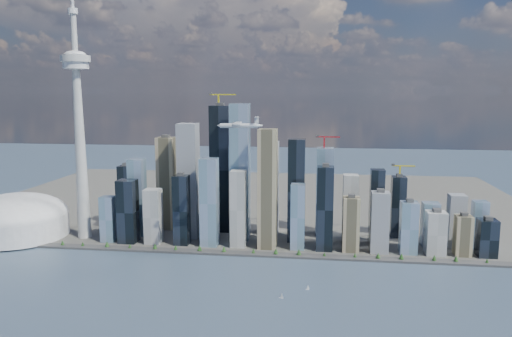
# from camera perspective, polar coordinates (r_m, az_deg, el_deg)

# --- Properties ---
(ground) EXTENTS (4000.00, 4000.00, 0.00)m
(ground) POSITION_cam_1_polar(r_m,az_deg,el_deg) (697.31, -7.48, -16.19)
(ground) COLOR #35495E
(ground) RESTS_ON ground
(seawall) EXTENTS (1100.00, 22.00, 4.00)m
(seawall) POSITION_cam_1_polar(r_m,az_deg,el_deg) (923.25, -3.48, -9.62)
(seawall) COLOR #383838
(seawall) RESTS_ON ground
(land) EXTENTS (1400.00, 900.00, 3.00)m
(land) POSITION_cam_1_polar(r_m,az_deg,el_deg) (1352.35, 0.11, -3.64)
(land) COLOR #4C4C47
(land) RESTS_ON ground
(shoreline_trees) EXTENTS (960.53, 7.20, 8.80)m
(shoreline_trees) POSITION_cam_1_polar(r_m,az_deg,el_deg) (921.12, -3.48, -9.22)
(shoreline_trees) COLOR #3F2D1E
(shoreline_trees) RESTS_ON seawall
(skyscraper_cluster) EXTENTS (736.00, 142.00, 287.94)m
(skyscraper_cluster) POSITION_cam_1_polar(r_m,az_deg,el_deg) (974.22, 0.89, -3.25)
(skyscraper_cluster) COLOR black
(skyscraper_cluster) RESTS_ON land
(needle_tower) EXTENTS (56.00, 56.00, 550.50)m
(needle_tower) POSITION_cam_1_polar(r_m,az_deg,el_deg) (1032.97, -19.59, 5.11)
(needle_tower) COLOR #A9A8A4
(needle_tower) RESTS_ON land
(dome_stadium) EXTENTS (200.00, 200.00, 86.00)m
(dome_stadium) POSITION_cam_1_polar(r_m,az_deg,el_deg) (1122.80, -25.71, -5.15)
(dome_stadium) COLOR silver
(dome_stadium) RESTS_ON land
(airplane) EXTENTS (73.37, 64.92, 17.88)m
(airplane) POSITION_cam_1_polar(r_m,az_deg,el_deg) (799.81, -1.89, 4.99)
(airplane) COLOR silver
(airplane) RESTS_ON ground
(sailboat_west) EXTENTS (5.96, 1.90, 8.25)m
(sailboat_west) POSITION_cam_1_polar(r_m,az_deg,el_deg) (770.63, 5.93, -13.43)
(sailboat_west) COLOR silver
(sailboat_west) RESTS_ON ground
(sailboat_east) EXTENTS (6.95, 3.56, 9.69)m
(sailboat_east) POSITION_cam_1_polar(r_m,az_deg,el_deg) (738.62, 2.93, -14.38)
(sailboat_east) COLOR silver
(sailboat_east) RESTS_ON ground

